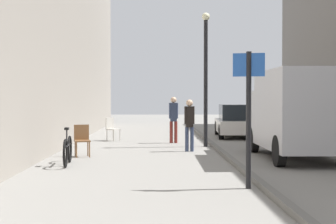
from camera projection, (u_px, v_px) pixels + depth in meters
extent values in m
plane|color=gray|center=(172.00, 157.00, 14.70)|extent=(80.00, 80.00, 0.00)
cube|color=#615F5B|center=(226.00, 155.00, 14.74)|extent=(0.16, 40.00, 0.12)
cylinder|color=maroon|center=(176.00, 132.00, 19.47)|extent=(0.12, 0.12, 0.84)
cylinder|color=maroon|center=(171.00, 132.00, 19.44)|extent=(0.12, 0.12, 0.84)
cube|color=#2D3851|center=(174.00, 112.00, 19.44)|extent=(0.25, 0.22, 0.71)
cylinder|color=#2D3851|center=(177.00, 111.00, 19.45)|extent=(0.10, 0.10, 0.61)
cylinder|color=#2D3851|center=(170.00, 111.00, 19.42)|extent=(0.10, 0.10, 0.61)
sphere|color=tan|center=(174.00, 100.00, 19.42)|extent=(0.23, 0.23, 0.23)
cylinder|color=#2D3851|center=(192.00, 139.00, 16.35)|extent=(0.12, 0.12, 0.79)
cylinder|color=#2D3851|center=(187.00, 139.00, 16.33)|extent=(0.12, 0.12, 0.79)
cube|color=black|center=(189.00, 117.00, 16.32)|extent=(0.24, 0.21, 0.67)
cylinder|color=black|center=(193.00, 115.00, 16.34)|extent=(0.09, 0.09, 0.57)
cylinder|color=black|center=(186.00, 115.00, 16.30)|extent=(0.09, 0.09, 0.57)
sphere|color=tan|center=(189.00, 103.00, 16.31)|extent=(0.22, 0.22, 0.22)
cube|color=#B7B7BC|center=(304.00, 110.00, 13.75)|extent=(2.09, 3.61, 2.15)
cube|color=#B7B7BC|center=(282.00, 116.00, 16.25)|extent=(2.08, 1.41, 1.61)
cube|color=black|center=(278.00, 105.00, 16.73)|extent=(1.74, 0.05, 0.71)
cylinder|color=black|center=(254.00, 140.00, 16.12)|extent=(0.23, 0.80, 0.80)
cylinder|color=black|center=(312.00, 140.00, 16.15)|extent=(0.23, 0.80, 0.80)
cylinder|color=black|center=(279.00, 151.00, 12.66)|extent=(0.23, 0.80, 0.80)
cube|color=silver|center=(237.00, 126.00, 22.58)|extent=(2.05, 4.30, 0.55)
cube|color=black|center=(237.00, 112.00, 22.57)|extent=(1.66, 2.61, 0.68)
cylinder|color=black|center=(217.00, 128.00, 24.04)|extent=(0.24, 0.65, 0.64)
cylinder|color=black|center=(252.00, 128.00, 23.98)|extent=(0.24, 0.65, 0.64)
cylinder|color=black|center=(221.00, 132.00, 21.19)|extent=(0.24, 0.65, 0.64)
cylinder|color=black|center=(260.00, 132.00, 21.13)|extent=(0.24, 0.65, 0.64)
cylinder|color=black|center=(249.00, 120.00, 9.55)|extent=(0.10, 0.10, 2.60)
cube|color=#2659B2|center=(249.00, 65.00, 9.52)|extent=(0.59, 0.15, 0.44)
cylinder|color=black|center=(206.00, 84.00, 17.92)|extent=(0.14, 0.14, 4.50)
sphere|color=beige|center=(206.00, 17.00, 17.86)|extent=(0.28, 0.28, 0.28)
torus|color=black|center=(70.00, 149.00, 13.50)|extent=(0.11, 0.72, 0.72)
torus|color=black|center=(65.00, 153.00, 12.46)|extent=(0.11, 0.72, 0.72)
cylinder|color=black|center=(68.00, 145.00, 12.98)|extent=(0.12, 0.95, 0.05)
cylinder|color=black|center=(67.00, 137.00, 12.78)|extent=(0.04, 0.04, 0.40)
cube|color=black|center=(67.00, 129.00, 12.78)|extent=(0.12, 0.25, 0.06)
cylinder|color=#B7B2A8|center=(120.00, 135.00, 20.48)|extent=(0.04, 0.04, 0.45)
cylinder|color=#B7B2A8|center=(114.00, 136.00, 20.18)|extent=(0.04, 0.04, 0.45)
cylinder|color=#B7B2A8|center=(113.00, 135.00, 20.70)|extent=(0.04, 0.04, 0.45)
cylinder|color=#B7B2A8|center=(107.00, 135.00, 20.40)|extent=(0.04, 0.04, 0.45)
cube|color=#B7B2A8|center=(113.00, 129.00, 20.43)|extent=(0.62, 0.62, 0.04)
cube|color=#B7B2A8|center=(110.00, 123.00, 20.55)|extent=(0.30, 0.37, 0.45)
cylinder|color=brown|center=(90.00, 150.00, 14.68)|extent=(0.04, 0.04, 0.45)
cylinder|color=brown|center=(77.00, 150.00, 14.58)|extent=(0.04, 0.04, 0.45)
cylinder|color=brown|center=(88.00, 148.00, 15.04)|extent=(0.04, 0.04, 0.45)
cylinder|color=brown|center=(75.00, 149.00, 14.94)|extent=(0.04, 0.04, 0.45)
cube|color=brown|center=(82.00, 141.00, 14.80)|extent=(0.54, 0.54, 0.04)
cube|color=brown|center=(81.00, 132.00, 14.99)|extent=(0.44, 0.15, 0.45)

